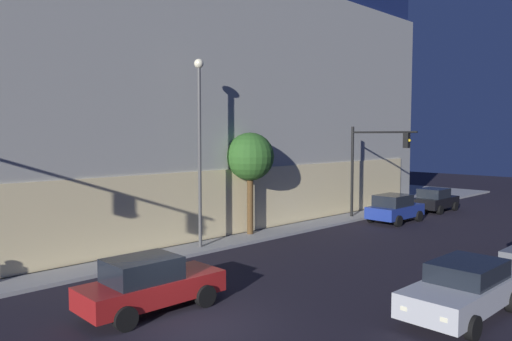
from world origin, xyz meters
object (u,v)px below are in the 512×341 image
(traffic_light_far_corner, at_px, (372,156))
(car_black, at_px, (435,200))
(car_blue, at_px, (395,208))
(car_red, at_px, (149,284))
(car_silver, at_px, (463,288))
(modern_building, at_px, (145,98))
(street_lamp_sidewalk, at_px, (199,132))
(sidewalk_tree, at_px, (250,158))

(traffic_light_far_corner, bearing_deg, car_black, -8.21)
(traffic_light_far_corner, xyz_separation_m, car_blue, (0.68, -1.24, -3.21))
(car_red, distance_m, car_silver, 9.49)
(modern_building, bearing_deg, car_silver, -101.86)
(car_black, bearing_deg, street_lamp_sidewalk, 172.99)
(modern_building, xyz_separation_m, street_lamp_sidewalk, (-5.93, -14.27, -2.66))
(traffic_light_far_corner, bearing_deg, car_red, -168.15)
(sidewalk_tree, height_order, car_silver, sidewalk_tree)
(modern_building, height_order, car_red, modern_building)
(street_lamp_sidewalk, distance_m, car_red, 9.40)
(sidewalk_tree, xyz_separation_m, car_blue, (9.41, -3.21, -3.36))
(modern_building, height_order, car_silver, modern_building)
(car_red, height_order, car_silver, car_red)
(sidewalk_tree, distance_m, car_silver, 13.71)
(street_lamp_sidewalk, height_order, sidewalk_tree, street_lamp_sidewalk)
(car_red, distance_m, car_black, 25.64)
(car_blue, bearing_deg, car_silver, -143.30)
(modern_building, distance_m, street_lamp_sidewalk, 15.68)
(modern_building, height_order, traffic_light_far_corner, modern_building)
(car_red, bearing_deg, car_silver, -46.84)
(modern_building, height_order, car_blue, modern_building)
(modern_building, relative_size, car_blue, 8.04)
(car_blue, height_order, car_black, car_blue)
(street_lamp_sidewalk, distance_m, car_silver, 13.14)
(street_lamp_sidewalk, bearing_deg, car_blue, -11.29)
(traffic_light_far_corner, xyz_separation_m, car_silver, (-12.20, -10.84, -3.26))
(traffic_light_far_corner, bearing_deg, car_blue, -61.30)
(street_lamp_sidewalk, distance_m, sidewalk_tree, 4.10)
(modern_building, distance_m, car_blue, 19.85)
(car_silver, bearing_deg, car_red, 133.16)
(street_lamp_sidewalk, bearing_deg, car_black, -7.01)
(street_lamp_sidewalk, relative_size, sidewalk_tree, 1.62)
(modern_building, xyz_separation_m, car_black, (13.41, -16.65, -7.42))
(modern_building, height_order, street_lamp_sidewalk, modern_building)
(car_blue, xyz_separation_m, car_black, (6.10, 0.26, -0.06))
(car_blue, bearing_deg, modern_building, 113.38)
(car_silver, height_order, car_blue, car_blue)
(car_blue, relative_size, car_black, 1.01)
(car_silver, bearing_deg, street_lamp_sidewalk, 91.67)
(car_red, xyz_separation_m, car_silver, (6.49, -6.92, -0.02))
(street_lamp_sidewalk, xyz_separation_m, car_red, (-6.13, -5.32, -4.73))
(car_silver, distance_m, car_blue, 16.07)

